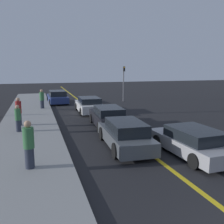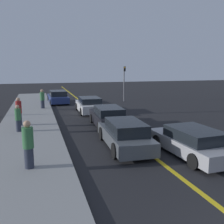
{
  "view_description": "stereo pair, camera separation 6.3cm",
  "coord_description": "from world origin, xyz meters",
  "px_view_note": "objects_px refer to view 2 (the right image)",
  "views": [
    {
      "loc": [
        -4.8,
        -2.98,
        3.88
      ],
      "look_at": [
        -0.49,
        11.12,
        1.21
      ],
      "focal_mm": 40.0,
      "sensor_mm": 36.0,
      "label": 1
    },
    {
      "loc": [
        -4.74,
        -3.0,
        3.88
      ],
      "look_at": [
        -0.49,
        11.12,
        1.21
      ],
      "focal_mm": 40.0,
      "sensor_mm": 36.0,
      "label": 2
    }
  ],
  "objects_px": {
    "pedestrian_far_standing": "(19,111)",
    "car_far_distant": "(108,117)",
    "car_ahead_center": "(125,134)",
    "car_parked_left_lot": "(89,105)",
    "pedestrian_near_curb": "(28,145)",
    "pedestrian_mid_group": "(18,118)",
    "pedestrian_by_sign": "(42,99)",
    "car_near_right_lane": "(192,142)",
    "car_oncoming_far": "(58,97)",
    "traffic_light": "(124,80)"
  },
  "relations": [
    {
      "from": "traffic_light",
      "to": "pedestrian_far_standing",
      "type": "bearing_deg",
      "value": -137.08
    },
    {
      "from": "car_ahead_center",
      "to": "traffic_light",
      "type": "bearing_deg",
      "value": 73.67
    },
    {
      "from": "car_near_right_lane",
      "to": "car_oncoming_far",
      "type": "relative_size",
      "value": 0.98
    },
    {
      "from": "pedestrian_near_curb",
      "to": "pedestrian_far_standing",
      "type": "xyz_separation_m",
      "value": [
        -0.78,
        7.49,
        0.0
      ]
    },
    {
      "from": "pedestrian_mid_group",
      "to": "pedestrian_far_standing",
      "type": "height_order",
      "value": "pedestrian_far_standing"
    },
    {
      "from": "pedestrian_near_curb",
      "to": "pedestrian_far_standing",
      "type": "distance_m",
      "value": 7.53
    },
    {
      "from": "car_ahead_center",
      "to": "car_parked_left_lot",
      "type": "distance_m",
      "value": 9.91
    },
    {
      "from": "car_ahead_center",
      "to": "pedestrian_far_standing",
      "type": "relative_size",
      "value": 2.61
    },
    {
      "from": "car_far_distant",
      "to": "pedestrian_far_standing",
      "type": "height_order",
      "value": "pedestrian_far_standing"
    },
    {
      "from": "pedestrian_near_curb",
      "to": "pedestrian_by_sign",
      "type": "xyz_separation_m",
      "value": [
        0.82,
        14.08,
        -0.05
      ]
    },
    {
      "from": "car_ahead_center",
      "to": "pedestrian_near_curb",
      "type": "distance_m",
      "value": 4.71
    },
    {
      "from": "car_ahead_center",
      "to": "car_far_distant",
      "type": "distance_m",
      "value": 4.39
    },
    {
      "from": "pedestrian_near_curb",
      "to": "pedestrian_mid_group",
      "type": "height_order",
      "value": "pedestrian_near_curb"
    },
    {
      "from": "car_near_right_lane",
      "to": "pedestrian_mid_group",
      "type": "distance_m",
      "value": 9.7
    },
    {
      "from": "car_oncoming_far",
      "to": "pedestrian_far_standing",
      "type": "distance_m",
      "value": 11.2
    },
    {
      "from": "pedestrian_near_curb",
      "to": "pedestrian_by_sign",
      "type": "height_order",
      "value": "pedestrian_near_curb"
    },
    {
      "from": "pedestrian_far_standing",
      "to": "pedestrian_by_sign",
      "type": "xyz_separation_m",
      "value": [
        1.6,
        6.6,
        -0.05
      ]
    },
    {
      "from": "pedestrian_far_standing",
      "to": "pedestrian_by_sign",
      "type": "height_order",
      "value": "pedestrian_far_standing"
    },
    {
      "from": "car_oncoming_far",
      "to": "pedestrian_far_standing",
      "type": "height_order",
      "value": "pedestrian_far_standing"
    },
    {
      "from": "pedestrian_mid_group",
      "to": "pedestrian_by_sign",
      "type": "bearing_deg",
      "value": 79.34
    },
    {
      "from": "car_far_distant",
      "to": "pedestrian_mid_group",
      "type": "height_order",
      "value": "pedestrian_mid_group"
    },
    {
      "from": "car_oncoming_far",
      "to": "car_near_right_lane",
      "type": "bearing_deg",
      "value": -78.63
    },
    {
      "from": "car_parked_left_lot",
      "to": "pedestrian_by_sign",
      "type": "relative_size",
      "value": 2.59
    },
    {
      "from": "pedestrian_near_curb",
      "to": "car_far_distant",
      "type": "bearing_deg",
      "value": 51.74
    },
    {
      "from": "pedestrian_by_sign",
      "to": "pedestrian_mid_group",
      "type": "bearing_deg",
      "value": -100.66
    },
    {
      "from": "car_ahead_center",
      "to": "car_parked_left_lot",
      "type": "xyz_separation_m",
      "value": [
        0.3,
        9.91,
        -0.01
      ]
    },
    {
      "from": "pedestrian_near_curb",
      "to": "pedestrian_mid_group",
      "type": "relative_size",
      "value": 1.16
    },
    {
      "from": "car_ahead_center",
      "to": "car_oncoming_far",
      "type": "bearing_deg",
      "value": 99.36
    },
    {
      "from": "car_parked_left_lot",
      "to": "car_near_right_lane",
      "type": "bearing_deg",
      "value": -78.13
    },
    {
      "from": "car_ahead_center",
      "to": "traffic_light",
      "type": "distance_m",
      "value": 16.74
    },
    {
      "from": "car_near_right_lane",
      "to": "pedestrian_mid_group",
      "type": "bearing_deg",
      "value": 138.91
    },
    {
      "from": "pedestrian_far_standing",
      "to": "car_far_distant",
      "type": "bearing_deg",
      "value": -14.34
    },
    {
      "from": "car_far_distant",
      "to": "car_parked_left_lot",
      "type": "bearing_deg",
      "value": 94.13
    },
    {
      "from": "car_oncoming_far",
      "to": "pedestrian_mid_group",
      "type": "relative_size",
      "value": 2.97
    },
    {
      "from": "car_far_distant",
      "to": "pedestrian_mid_group",
      "type": "distance_m",
      "value": 5.53
    },
    {
      "from": "car_parked_left_lot",
      "to": "pedestrian_mid_group",
      "type": "distance_m",
      "value": 7.92
    },
    {
      "from": "pedestrian_mid_group",
      "to": "car_oncoming_far",
      "type": "bearing_deg",
      "value": 75.16
    },
    {
      "from": "car_far_distant",
      "to": "pedestrian_by_sign",
      "type": "distance_m",
      "value": 8.95
    },
    {
      "from": "car_far_distant",
      "to": "traffic_light",
      "type": "xyz_separation_m",
      "value": [
        5.1,
        11.34,
        1.78
      ]
    },
    {
      "from": "car_near_right_lane",
      "to": "pedestrian_near_curb",
      "type": "xyz_separation_m",
      "value": [
        -6.87,
        0.19,
        0.46
      ]
    },
    {
      "from": "car_oncoming_far",
      "to": "pedestrian_near_curb",
      "type": "relative_size",
      "value": 2.57
    },
    {
      "from": "car_parked_left_lot",
      "to": "pedestrian_far_standing",
      "type": "height_order",
      "value": "pedestrian_far_standing"
    },
    {
      "from": "car_ahead_center",
      "to": "pedestrian_by_sign",
      "type": "relative_size",
      "value": 2.74
    },
    {
      "from": "car_ahead_center",
      "to": "car_parked_left_lot",
      "type": "relative_size",
      "value": 1.06
    },
    {
      "from": "pedestrian_mid_group",
      "to": "traffic_light",
      "type": "height_order",
      "value": "traffic_light"
    },
    {
      "from": "pedestrian_mid_group",
      "to": "traffic_light",
      "type": "bearing_deg",
      "value": 47.48
    },
    {
      "from": "car_parked_left_lot",
      "to": "pedestrian_near_curb",
      "type": "relative_size",
      "value": 2.47
    },
    {
      "from": "car_parked_left_lot",
      "to": "pedestrian_by_sign",
      "type": "height_order",
      "value": "pedestrian_by_sign"
    },
    {
      "from": "car_ahead_center",
      "to": "pedestrian_by_sign",
      "type": "height_order",
      "value": "pedestrian_by_sign"
    },
    {
      "from": "pedestrian_mid_group",
      "to": "pedestrian_far_standing",
      "type": "xyz_separation_m",
      "value": [
        -0.05,
        1.66,
        0.13
      ]
    }
  ]
}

